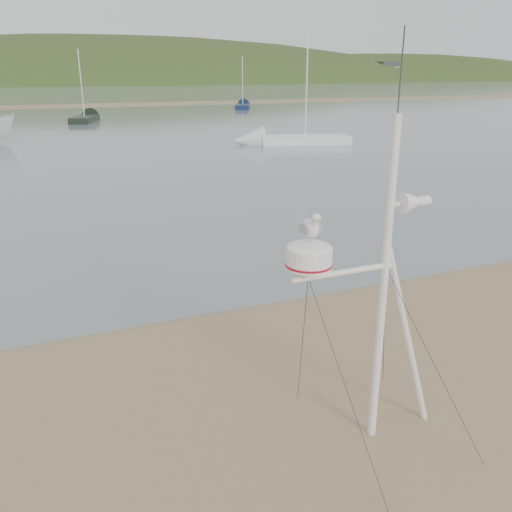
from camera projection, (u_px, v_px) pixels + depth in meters
name	position (u px, v px, depth m)	size (l,w,h in m)	color
water	(14.00, 91.00, 120.24)	(560.00, 256.00, 0.04)	slate
sandbar	(14.00, 107.00, 66.26)	(560.00, 7.00, 0.07)	#876E4E
hill_ridge	(69.00, 132.00, 223.14)	(620.00, 180.00, 80.00)	#2A3C18
far_cottages	(22.00, 72.00, 175.76)	(294.40, 6.30, 8.00)	beige
mast_rig	(376.00, 355.00, 6.29)	(2.08, 2.22, 4.69)	white
sailboat_blue_far	(243.00, 105.00, 65.42)	(4.06, 6.46, 6.37)	#122040
sailboat_white_near	(274.00, 140.00, 32.71)	(7.36, 3.55, 7.11)	white
sailboat_dark_mid	(89.00, 117.00, 48.81)	(3.68, 6.71, 6.53)	black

